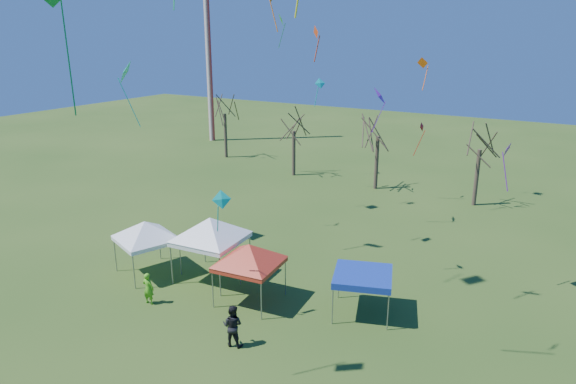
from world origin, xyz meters
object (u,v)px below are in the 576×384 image
at_px(tent_blue, 363,277).
at_px(person_dark, 233,326).
at_px(tree_3, 482,129).
at_px(tent_red, 249,248).
at_px(tree_1, 294,115).
at_px(tent_white_west, 145,225).
at_px(tree_0, 224,98).
at_px(tree_2, 379,117).
at_px(tent_white_mid, 210,222).
at_px(radio_mast, 208,38).
at_px(person_green, 148,288).

height_order(tent_blue, person_dark, tent_blue).
relative_size(tree_3, person_dark, 4.13).
xyz_separation_m(tent_red, tent_blue, (5.35, 1.72, -0.94)).
distance_m(tree_1, tree_3, 16.81).
xyz_separation_m(tent_white_west, tent_blue, (12.16, 1.99, -0.95)).
bearing_deg(tree_0, tree_2, -9.24).
distance_m(tree_2, tree_3, 8.41).
height_order(tree_0, tent_white_mid, tree_0).
distance_m(radio_mast, tent_red, 42.80).
distance_m(tree_2, person_dark, 26.26).
bearing_deg(tent_white_mid, tree_2, 85.58).
height_order(radio_mast, tent_blue, radio_mast).
bearing_deg(person_green, tent_white_mid, -111.29).
distance_m(radio_mast, person_dark, 46.89).
bearing_deg(tree_2, tree_3, -2.27).
distance_m(tree_3, tent_blue, 20.33).
distance_m(tent_red, person_green, 5.49).
xyz_separation_m(radio_mast, tent_white_mid, (24.02, -30.49, -9.17)).
relative_size(tent_white_west, tent_blue, 1.11).
height_order(radio_mast, tree_3, radio_mast).
xyz_separation_m(tree_0, person_green, (15.88, -27.72, -5.65)).
relative_size(tree_1, tent_red, 1.86).
xyz_separation_m(tent_red, person_dark, (1.53, -3.59, -1.95)).
bearing_deg(tent_blue, radio_mast, 137.59).
bearing_deg(tree_3, tent_white_mid, -116.00).
bearing_deg(radio_mast, tree_3, -16.31).
relative_size(tree_2, tent_white_west, 2.15).
distance_m(tree_1, tent_red, 24.53).
xyz_separation_m(tree_1, tent_white_west, (3.25, -22.46, -2.88)).
bearing_deg(person_dark, tent_white_west, -34.21).
bearing_deg(tree_0, tent_white_west, -62.11).
xyz_separation_m(tree_1, tent_blue, (15.41, -20.47, -3.83)).
bearing_deg(tree_3, tree_1, 177.94).
xyz_separation_m(tent_white_west, person_dark, (8.33, -3.33, -1.95)).
distance_m(radio_mast, tree_2, 28.08).
relative_size(tree_1, tree_2, 0.92).
height_order(tree_3, person_dark, tree_3).
bearing_deg(tree_0, person_dark, -52.77).
relative_size(tree_0, tent_white_west, 2.22).
relative_size(radio_mast, tree_1, 3.31).
distance_m(tree_1, person_dark, 28.68).
distance_m(tree_3, tent_red, 22.84).
bearing_deg(person_dark, tree_0, -65.22).
bearing_deg(radio_mast, tent_blue, -42.41).
xyz_separation_m(tree_2, person_green, (-2.60, -24.71, -5.45)).
bearing_deg(radio_mast, person_dark, -50.64).
height_order(tree_0, tent_blue, tree_0).
xyz_separation_m(tree_2, tent_white_mid, (-1.61, -20.86, -2.96)).
height_order(tent_red, person_green, tent_red).
relative_size(tree_1, tent_white_mid, 1.61).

